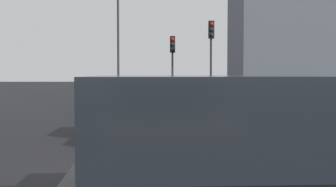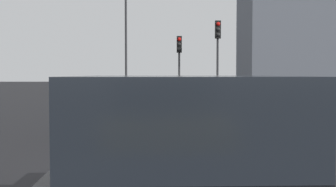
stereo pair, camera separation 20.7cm
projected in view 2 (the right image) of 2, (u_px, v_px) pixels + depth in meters
name	position (u px, v px, depth m)	size (l,w,h in m)	color
ground_plane	(167.00, 167.00, 7.98)	(160.00, 160.00, 0.20)	black
car_teal_lead	(166.00, 96.00, 16.92)	(4.67, 2.12, 1.50)	#19606B
car_maroon_second	(161.00, 109.00, 10.82)	(4.14, 2.16, 1.49)	#510F16
car_black_third	(181.00, 172.00, 3.72)	(4.59, 2.21, 1.59)	black
traffic_light_near_left	(179.00, 55.00, 23.67)	(0.32, 0.29, 3.66)	#2D2D30
traffic_light_near_right	(218.00, 45.00, 22.06)	(0.32, 0.29, 4.30)	#2D2D30
street_lamp_kerbside	(126.00, 33.00, 31.38)	(0.56, 0.36, 7.81)	#2D2D30
building_facade_left	(298.00, 25.00, 45.50)	(9.07, 11.39, 13.52)	slate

